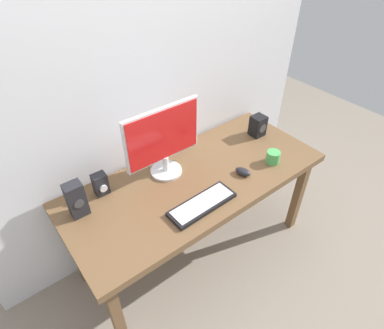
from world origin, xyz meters
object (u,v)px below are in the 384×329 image
object	(u,v)px
coffee_mug	(273,157)
monitor	(163,140)
speaker_left	(76,200)
keyboard_primary	(202,204)
audio_controller	(101,184)
desk	(196,186)
speaker_right	(258,126)
mouse	(243,172)

from	to	relation	value
coffee_mug	monitor	bearing A→B (deg)	149.59
coffee_mug	speaker_left	bearing A→B (deg)	163.54
keyboard_primary	audio_controller	xyz separation A→B (m)	(-0.39, 0.43, 0.06)
desk	coffee_mug	distance (m)	0.53
speaker_left	coffee_mug	distance (m)	1.21
monitor	speaker_left	bearing A→B (deg)	-179.21
keyboard_primary	coffee_mug	world-z (taller)	coffee_mug
monitor	speaker_right	size ratio (longest dim) A/B	3.31
speaker_right	mouse	bearing A→B (deg)	-147.30
monitor	speaker_left	xyz separation A→B (m)	(-0.56, -0.01, -0.14)
monitor	keyboard_primary	size ratio (longest dim) A/B	1.22
desk	speaker_right	distance (m)	0.66
keyboard_primary	speaker_left	world-z (taller)	speaker_left
speaker_left	monitor	bearing A→B (deg)	0.79
speaker_right	monitor	bearing A→B (deg)	174.82
mouse	speaker_right	size ratio (longest dim) A/B	0.67
monitor	keyboard_primary	xyz separation A→B (m)	(-0.01, -0.37, -0.23)
desk	audio_controller	distance (m)	0.58
audio_controller	coffee_mug	size ratio (longest dim) A/B	1.57
desk	keyboard_primary	xyz separation A→B (m)	(-0.12, -0.20, 0.08)
keyboard_primary	coffee_mug	size ratio (longest dim) A/B	4.66
speaker_right	speaker_left	world-z (taller)	speaker_left
desk	speaker_left	distance (m)	0.72
speaker_left	mouse	bearing A→B (deg)	-18.64
coffee_mug	audio_controller	bearing A→B (deg)	157.45
speaker_left	coffee_mug	bearing A→B (deg)	-16.46
speaker_right	coffee_mug	distance (m)	0.32
keyboard_primary	speaker_left	size ratio (longest dim) A/B	1.94
monitor	mouse	distance (m)	0.53
monitor	desk	bearing A→B (deg)	-55.24
desk	monitor	world-z (taller)	monitor
monitor	mouse	size ratio (longest dim) A/B	4.96
speaker_right	desk	bearing A→B (deg)	-171.16
monitor	mouse	xyz separation A→B (m)	(0.36, -0.32, -0.22)
desk	audio_controller	world-z (taller)	audio_controller
monitor	coffee_mug	distance (m)	0.72
keyboard_primary	speaker_right	size ratio (longest dim) A/B	2.71
keyboard_primary	coffee_mug	xyz separation A→B (m)	(0.60, 0.02, 0.03)
desk	mouse	size ratio (longest dim) A/B	16.48
desk	mouse	distance (m)	0.30
speaker_right	audio_controller	world-z (taller)	speaker_right
speaker_left	audio_controller	distance (m)	0.18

